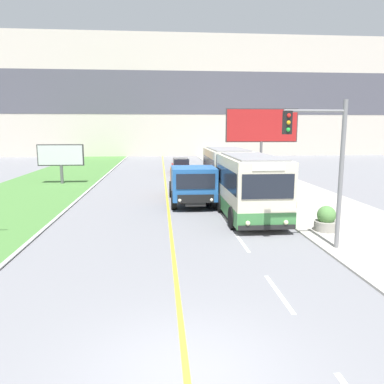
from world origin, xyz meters
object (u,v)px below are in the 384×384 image
traffic_light_mast (324,156)px  billboard_large (262,127)px  car_distant (181,166)px  dump_truck (192,185)px  planter_round_second (288,199)px  city_bus (237,179)px  planter_round_near (326,220)px  billboard_small (61,156)px

traffic_light_mast → billboard_large: 20.37m
billboard_large → car_distant: bearing=144.1°
dump_truck → planter_round_second: dump_truck is taller
city_bus → car_distant: 17.16m
car_distant → traffic_light_mast: (3.68, -25.07, 2.79)m
city_bus → planter_round_near: city_bus is taller
city_bus → planter_round_second: size_ratio=11.77×
car_distant → planter_round_near: car_distant is taller
dump_truck → planter_round_second: 5.51m
billboard_small → planter_round_second: size_ratio=3.43×
dump_truck → billboard_small: 13.61m
planter_round_near → dump_truck: bearing=129.3°
dump_truck → traffic_light_mast: size_ratio=1.23×
car_distant → billboard_large: bearing=-35.9°
billboard_small → planter_round_near: bearing=-46.4°
dump_truck → car_distant: (0.26, 16.39, -0.51)m
traffic_light_mast → dump_truck: bearing=114.4°
planter_round_second → billboard_small: bearing=143.9°
billboard_large → billboard_small: bearing=-173.3°
car_distant → billboard_small: size_ratio=1.18×
car_distant → billboard_small: 12.36m
billboard_small → planter_round_near: 21.87m
city_bus → planter_round_second: 3.07m
traffic_light_mast → planter_round_near: size_ratio=5.01×
billboard_small → planter_round_second: (15.03, -10.98, -1.70)m
billboard_large → planter_round_near: (-1.93, -17.79, -4.02)m
traffic_light_mast → planter_round_near: 3.94m
car_distant → planter_round_second: (4.97, -17.98, -0.15)m
car_distant → city_bus: bearing=-82.4°
billboard_small → car_distant: bearing=34.8°
city_bus → car_distant: size_ratio=2.90×
dump_truck → planter_round_second: (5.23, -1.60, -0.66)m
traffic_light_mast → billboard_large: size_ratio=0.84×
dump_truck → planter_round_near: bearing=-50.7°
billboard_large → billboard_small: size_ratio=1.77×
city_bus → dump_truck: city_bus is taller
traffic_light_mast → planter_round_second: size_ratio=5.12×
car_distant → traffic_light_mast: size_ratio=0.79×
traffic_light_mast → planter_round_near: bearing=60.3°
billboard_small → dump_truck: bearing=-43.7°
car_distant → planter_round_near: size_ratio=3.97×
traffic_light_mast → planter_round_second: 7.78m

